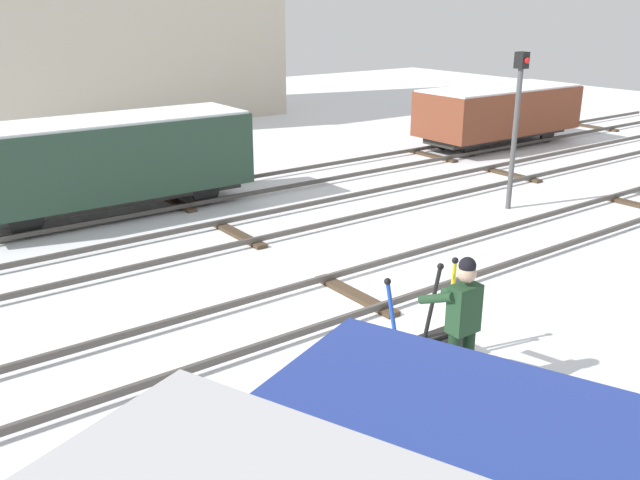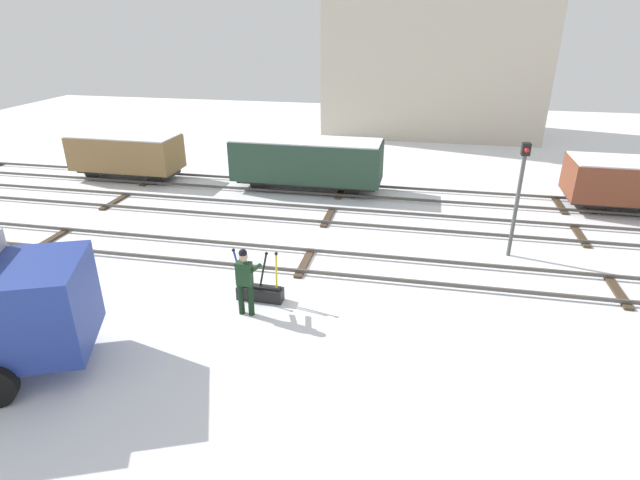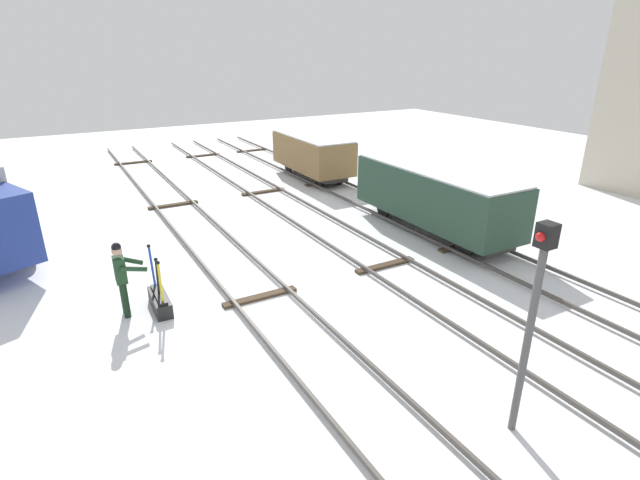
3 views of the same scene
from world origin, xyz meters
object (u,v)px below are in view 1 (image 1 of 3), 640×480
Objects in this scene: rail_worker at (462,317)px; freight_car_mid_siding at (110,159)px; switch_lever_frame at (423,349)px; signal_post at (517,114)px; freight_car_near_switch at (499,111)px.

rail_worker is 9.98m from freight_car_mid_siding.
signal_post is at bearing 32.57° from switch_lever_frame.
rail_worker reaches higher than switch_lever_frame.
freight_car_mid_siding is (-13.32, -0.00, 0.12)m from freight_car_near_switch.
freight_car_near_switch reaches higher than switch_lever_frame.
signal_post is at bearing 36.30° from rail_worker.
rail_worker is at bearing -85.57° from freight_car_mid_siding.
signal_post is (7.00, 4.86, 1.19)m from rail_worker.
freight_car_mid_siding is at bearing 146.49° from signal_post.
freight_car_mid_siding is at bearing 96.48° from switch_lever_frame.
switch_lever_frame is 1.07m from rail_worker.
switch_lever_frame is 9.32m from freight_car_mid_siding.
rail_worker is 8.61m from signal_post.
signal_post is 0.57× the size of freight_car_mid_siding.
freight_car_near_switch is at bearing 37.92° from switch_lever_frame.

